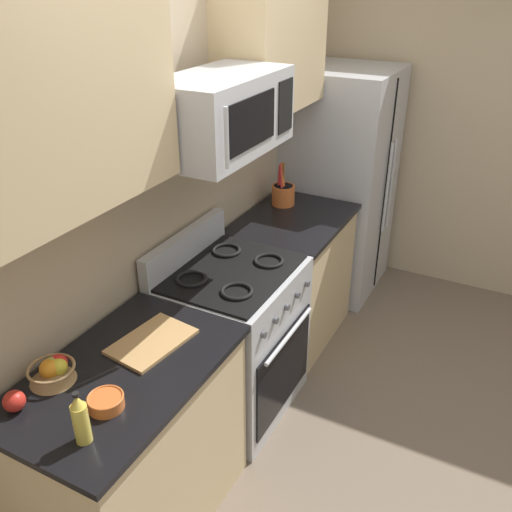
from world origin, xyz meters
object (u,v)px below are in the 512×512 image
Objects in this scene: range_oven at (233,338)px; prep_bowl at (106,402)px; refrigerator at (339,183)px; microwave at (222,114)px; utensil_crock at (283,193)px; bottle_oil at (81,419)px; apple_loose at (14,401)px; fruit_basket at (53,370)px; cutting_board at (152,341)px.

prep_bowl is at bearing -175.39° from range_oven.
refrigerator is 2.25× the size of microwave.
prep_bowl is at bearing -173.26° from utensil_crock.
microwave reaches higher than bottle_oil.
bottle_oil is 0.18m from prep_bowl.
microwave reaches higher than apple_loose.
microwave is 9.23× the size of apple_loose.
microwave is (-1.67, 0.05, 0.90)m from refrigerator.
utensil_crock is 1.40× the size of bottle_oil.
refrigerator is 9.12× the size of fruit_basket.
fruit_basket is at bearing 170.68° from microwave.
refrigerator is at bearing -4.33° from apple_loose.
refrigerator is at bearing -1.56° from microwave.
refrigerator reaches higher than utensil_crock.
utensil_crock is at bearing 6.74° from prep_bowl.
refrigerator is 2.38m from cutting_board.
bottle_oil reaches higher than fruit_basket.
utensil_crock is 1.60× the size of fruit_basket.
bottle_oil is at bearing -174.15° from range_oven.
range_oven is 1.20m from fruit_basket.
apple_loose is at bearing 179.86° from fruit_basket.
apple_loose reaches higher than prep_bowl.
range_oven is at bearing -10.79° from fruit_basket.
refrigerator reaches higher than range_oven.
apple_loose is (-2.28, 0.05, -0.04)m from utensil_crock.
apple_loose is (-1.28, 0.21, 0.48)m from range_oven.
prep_bowl is at bearing -173.93° from microwave.
range_oven is at bearing -9.19° from apple_loose.
apple_loose is 0.61m from cutting_board.
range_oven is 13.00× the size of apple_loose.
microwave is 2.13× the size of cutting_board.
bottle_oil is (-1.27, -0.16, -0.76)m from microwave.
utensil_crock is (1.01, 0.13, -0.78)m from microwave.
range_oven is at bearing -0.21° from cutting_board.
utensil_crock reaches higher than range_oven.
apple_loose is at bearing 170.81° from range_oven.
utensil_crock is 0.84× the size of cutting_board.
fruit_basket is at bearing 84.70° from prep_bowl.
cutting_board is at bearing -177.89° from microwave.
cutting_board is at bearing -28.31° from fruit_basket.
cutting_board is (-0.70, 0.00, 0.45)m from range_oven.
apple_loose is at bearing 175.67° from refrigerator.
utensil_crock is at bearing -1.24° from fruit_basket.
microwave is 4.05× the size of fruit_basket.
prep_bowl is (-0.40, -0.09, 0.02)m from cutting_board.
range_oven reaches higher than apple_loose.
cutting_board is 2.59× the size of prep_bowl.
fruit_basket reaches higher than cutting_board.
range_oven is 7.76× the size of prep_bowl.
cutting_board is 0.59m from bottle_oil.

